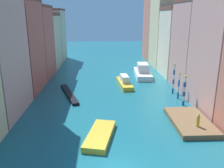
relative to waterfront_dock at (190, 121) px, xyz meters
The scene contains 18 objects.
ground_plane 18.41m from the waterfront_dock, 120.09° to the left, with size 154.00×154.00×0.00m, color #196070.
building_left_2 29.33m from the waterfront_dock, 149.50° to the left, with size 7.25×9.73×15.09m.
building_left_3 34.98m from the waterfront_dock, 135.59° to the left, with size 7.25×9.35×14.48m.
building_left_4 41.90m from the waterfront_dock, 126.23° to the left, with size 7.25×9.57×13.07m.
building_left_5 49.82m from the waterfront_dock, 119.75° to the left, with size 7.25×8.88×14.23m.
building_right_2 16.84m from the waterfront_dock, 66.69° to the left, with size 7.25×9.21×14.97m.
building_right_3 25.32m from the waterfront_dock, 75.69° to the left, with size 7.25×9.25×14.28m.
building_right_4 35.70m from the waterfront_dock, 79.84° to the left, with size 7.25×10.20×21.39m.
building_right_5 45.23m from the waterfront_dock, 82.14° to the left, with size 7.25×9.75×20.84m.
waterfront_dock is the anchor object (origin of this frame).
person_on_dock 2.15m from the waterfront_dock, 86.04° to the right, with size 0.36×0.36×1.55m.
mooring_pole_0 6.39m from the waterfront_dock, 78.14° to the left, with size 0.37×0.37×4.50m.
mooring_pole_1 9.17m from the waterfront_dock, 81.06° to the left, with size 0.28×0.28×4.19m.
mooring_pole_2 11.76m from the waterfront_dock, 83.29° to the left, with size 0.31×0.31×5.01m.
vaporetto_white 22.90m from the waterfront_dock, 94.39° to the left, with size 3.58×9.21×2.77m.
gondola_black 19.41m from the waterfront_dock, 144.55° to the left, with size 4.20×10.02×0.41m.
motorboat_0 17.42m from the waterfront_dock, 111.11° to the left, with size 2.58×7.82×1.93m.
motorboat_1 11.11m from the waterfront_dock, 164.96° to the right, with size 3.64×6.67×0.61m.
Camera 1 is at (-1.27, -16.60, 12.50)m, focal length 37.62 mm.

